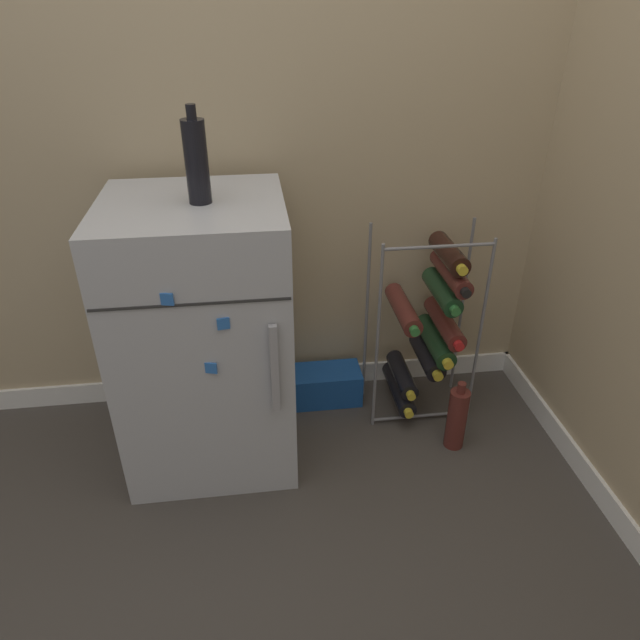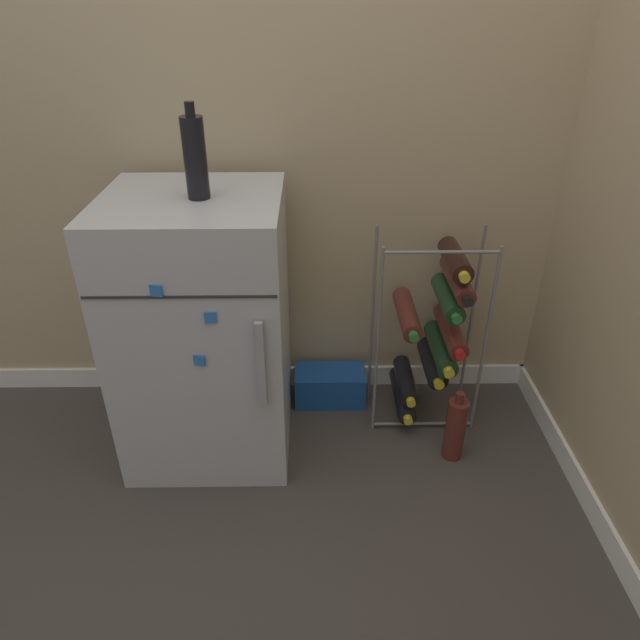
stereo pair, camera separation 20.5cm
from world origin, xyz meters
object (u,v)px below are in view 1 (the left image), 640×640
(soda_box, at_px, (326,385))
(wine_rack, at_px, (428,325))
(fridge_top_bottle, at_px, (196,161))
(mini_fridge, at_px, (205,337))
(loose_bottle_floor, at_px, (457,418))

(soda_box, bearing_deg, wine_rack, -13.16)
(wine_rack, xyz_separation_m, soda_box, (-0.38, 0.09, -0.31))
(fridge_top_bottle, bearing_deg, soda_box, 28.91)
(mini_fridge, height_order, fridge_top_bottle, fridge_top_bottle)
(fridge_top_bottle, xyz_separation_m, loose_bottle_floor, (0.86, -0.11, -0.95))
(mini_fridge, distance_m, fridge_top_bottle, 0.60)
(loose_bottle_floor, bearing_deg, wine_rack, 103.48)
(wine_rack, xyz_separation_m, loose_bottle_floor, (0.06, -0.25, -0.26))
(fridge_top_bottle, bearing_deg, mini_fridge, 163.80)
(soda_box, distance_m, fridge_top_bottle, 1.11)
(mini_fridge, bearing_deg, soda_box, 25.94)
(wine_rack, bearing_deg, fridge_top_bottle, -170.18)
(wine_rack, relative_size, fridge_top_bottle, 2.78)
(wine_rack, height_order, loose_bottle_floor, wine_rack)
(mini_fridge, bearing_deg, loose_bottle_floor, -7.87)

